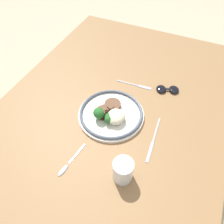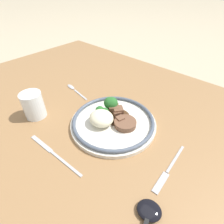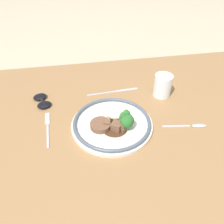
# 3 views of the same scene
# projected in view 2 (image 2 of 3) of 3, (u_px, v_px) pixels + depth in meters

# --- Properties ---
(ground_plane) EXTENTS (8.00, 8.00, 0.00)m
(ground_plane) POSITION_uv_depth(u_px,v_px,m) (111.00, 129.00, 0.63)
(ground_plane) COLOR tan
(dining_table) EXTENTS (1.54, 0.98, 0.04)m
(dining_table) POSITION_uv_depth(u_px,v_px,m) (111.00, 124.00, 0.61)
(dining_table) COLOR olive
(dining_table) RESTS_ON ground
(plate) EXTENTS (0.28, 0.28, 0.07)m
(plate) POSITION_uv_depth(u_px,v_px,m) (112.00, 120.00, 0.57)
(plate) COLOR silver
(plate) RESTS_ON dining_table
(juice_glass) EXTENTS (0.07, 0.07, 0.09)m
(juice_glass) POSITION_uv_depth(u_px,v_px,m) (34.00, 106.00, 0.59)
(juice_glass) COLOR yellow
(juice_glass) RESTS_ON dining_table
(fork) EXTENTS (0.02, 0.17, 0.00)m
(fork) POSITION_uv_depth(u_px,v_px,m) (167.00, 172.00, 0.44)
(fork) COLOR #ADADB2
(fork) RESTS_ON dining_table
(knife) EXTENTS (0.22, 0.02, 0.00)m
(knife) POSITION_uv_depth(u_px,v_px,m) (53.00, 153.00, 0.49)
(knife) COLOR #ADADB2
(knife) RESTS_ON dining_table
(spoon) EXTENTS (0.15, 0.04, 0.01)m
(spoon) POSITION_uv_depth(u_px,v_px,m) (73.00, 89.00, 0.75)
(spoon) COLOR #ADADB2
(spoon) RESTS_ON dining_table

